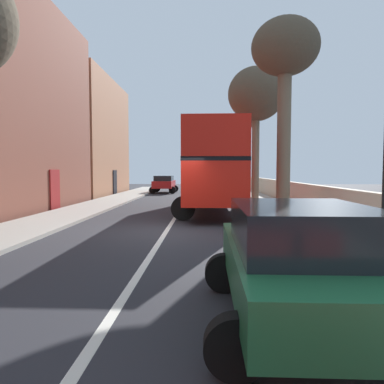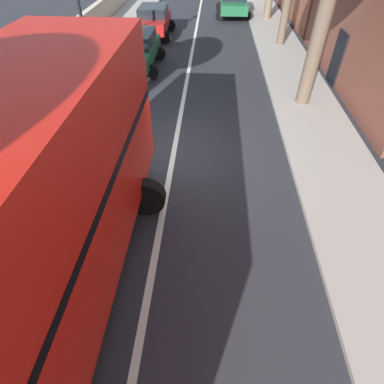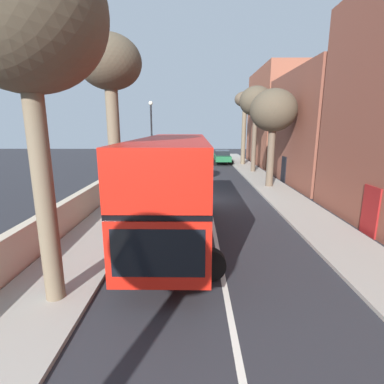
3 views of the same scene
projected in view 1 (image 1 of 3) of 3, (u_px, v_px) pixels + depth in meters
ground_plane at (167, 231)px, 11.80m from camera, size 84.00×84.00×0.00m
road_centre_line at (167, 231)px, 11.80m from camera, size 0.16×54.00×0.01m
sidewalk_left at (25, 228)px, 11.99m from camera, size 2.60×60.00×0.12m
sidewalk_right at (313, 230)px, 11.62m from camera, size 2.60×60.00×0.12m
boundary_wall_right at (360, 211)px, 11.52m from camera, size 0.36×54.00×1.38m
double_decker_bus at (213, 165)px, 17.71m from camera, size 3.59×10.69×4.06m
parked_car_green_right_0 at (298, 258)px, 4.48m from camera, size 2.43×3.98×1.61m
parked_car_red_left_2 at (164, 183)px, 32.26m from camera, size 2.43×4.26×1.58m
street_tree_right_1 at (256, 96)px, 22.05m from camera, size 3.56×3.56×8.50m
street_tree_right_3 at (246, 123)px, 32.52m from camera, size 2.34×2.34×7.66m
street_tree_right_5 at (285, 56)px, 14.89m from camera, size 2.89×2.89×8.42m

